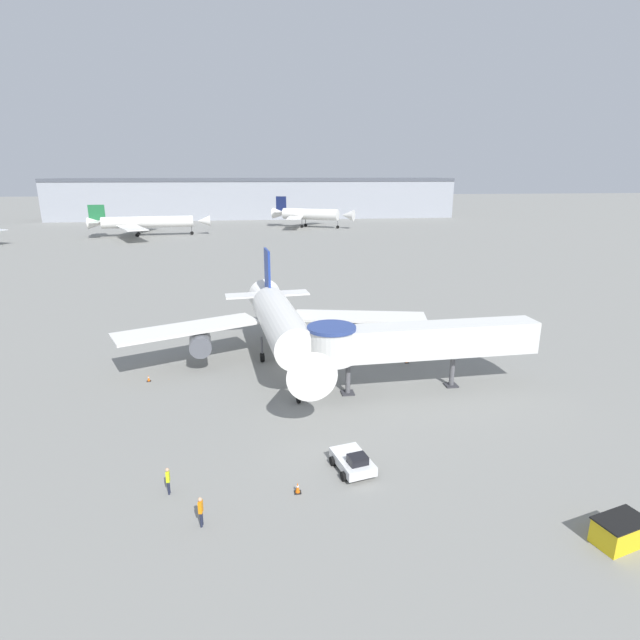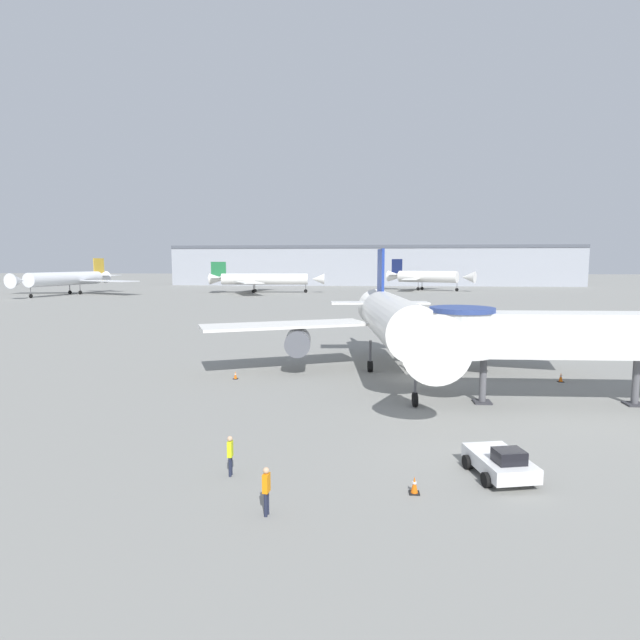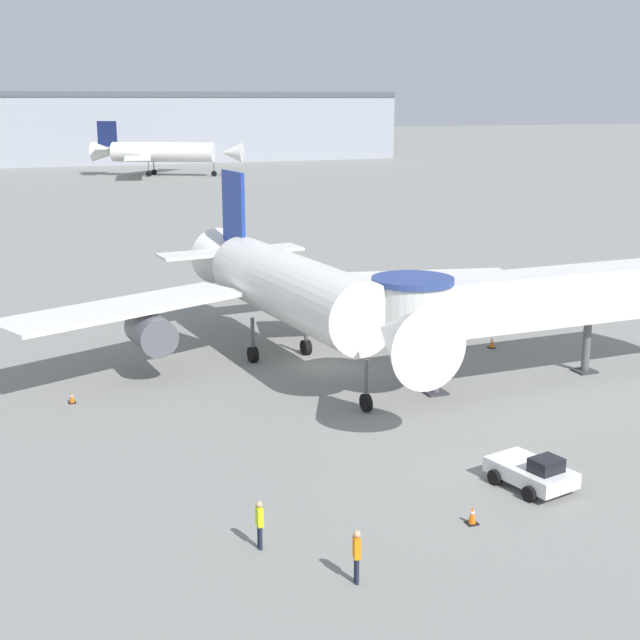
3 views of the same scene
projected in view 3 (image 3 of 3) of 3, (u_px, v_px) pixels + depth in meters
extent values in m
plane|color=gray|center=(322.00, 367.00, 50.50)|extent=(800.00, 800.00, 0.00)
cylinder|color=white|center=(294.00, 289.00, 49.36)|extent=(5.34, 16.15, 3.78)
cone|color=white|center=(404.00, 338.00, 39.37)|extent=(4.17, 4.51, 3.78)
cone|color=white|center=(233.00, 263.00, 57.38)|extent=(4.32, 6.02, 3.78)
cube|color=white|center=(125.00, 307.00, 47.98)|extent=(14.35, 9.34, 0.22)
cube|color=white|center=(404.00, 278.00, 55.66)|extent=(14.43, 6.96, 0.22)
cube|color=navy|center=(233.00, 210.00, 56.31)|extent=(0.57, 3.34, 4.91)
cube|color=white|center=(231.00, 252.00, 57.46)|extent=(9.62, 3.27, 0.18)
cylinder|color=#565960|center=(151.00, 332.00, 47.92)|extent=(2.40, 3.53, 2.08)
cylinder|color=#565960|center=(396.00, 303.00, 54.64)|extent=(2.40, 3.53, 2.08)
cylinder|color=#4C4C51|center=(366.00, 381.00, 42.93)|extent=(0.18, 0.18, 2.17)
cylinder|color=black|center=(366.00, 403.00, 43.19)|extent=(0.35, 0.92, 0.90)
cylinder|color=#4C4C51|center=(253.00, 336.00, 51.06)|extent=(0.22, 0.22, 2.17)
cylinder|color=black|center=(253.00, 354.00, 51.32)|extent=(0.49, 0.94, 0.90)
cylinder|color=#4C4C51|center=(306.00, 330.00, 52.54)|extent=(0.22, 0.22, 2.17)
cylinder|color=black|center=(306.00, 347.00, 52.80)|extent=(0.49, 0.94, 0.90)
cube|color=silver|center=(563.00, 296.00, 47.76)|extent=(18.46, 3.24, 2.80)
cylinder|color=silver|center=(412.00, 311.00, 44.29)|extent=(3.90, 3.90, 2.80)
cylinder|color=navy|center=(413.00, 281.00, 43.91)|extent=(4.10, 4.09, 0.30)
cylinder|color=#56565B|center=(436.00, 365.00, 45.56)|extent=(0.44, 0.44, 3.11)
cube|color=#333338|center=(435.00, 392.00, 45.92)|extent=(1.10, 1.10, 0.12)
cylinder|color=#56565B|center=(586.00, 345.00, 49.17)|extent=(0.44, 0.44, 3.11)
cube|color=#333338|center=(584.00, 371.00, 49.53)|extent=(1.10, 1.10, 0.12)
cube|color=silver|center=(531.00, 472.00, 34.77)|extent=(2.63, 3.69, 0.60)
cube|color=black|center=(546.00, 465.00, 34.02)|extent=(1.34, 1.17, 0.54)
cylinder|color=black|center=(530.00, 494.00, 33.57)|extent=(0.44, 0.67, 0.61)
cylinder|color=black|center=(566.00, 482.00, 34.63)|extent=(0.44, 0.67, 0.61)
cylinder|color=black|center=(495.00, 477.00, 35.05)|extent=(0.44, 0.67, 0.61)
cylinder|color=black|center=(531.00, 466.00, 36.12)|extent=(0.44, 0.67, 0.61)
cube|color=black|center=(492.00, 348.00, 54.28)|extent=(0.42, 0.42, 0.04)
cone|color=orange|center=(492.00, 342.00, 54.20)|extent=(0.29, 0.29, 0.66)
cylinder|color=white|center=(492.00, 341.00, 54.18)|extent=(0.16, 0.16, 0.08)
cube|color=black|center=(72.00, 403.00, 44.47)|extent=(0.36, 0.36, 0.04)
cone|color=orange|center=(72.00, 397.00, 44.40)|extent=(0.25, 0.25, 0.57)
cylinder|color=white|center=(72.00, 396.00, 44.38)|extent=(0.14, 0.14, 0.07)
cube|color=black|center=(472.00, 523.00, 31.86)|extent=(0.41, 0.41, 0.04)
cone|color=orange|center=(472.00, 514.00, 31.77)|extent=(0.29, 0.29, 0.65)
cylinder|color=white|center=(472.00, 512.00, 31.76)|extent=(0.16, 0.16, 0.08)
cylinder|color=#1E2338|center=(259.00, 536.00, 30.08)|extent=(0.12, 0.12, 0.85)
cylinder|color=#1E2338|center=(261.00, 538.00, 29.92)|extent=(0.12, 0.12, 0.85)
cube|color=#D1E019|center=(260.00, 517.00, 29.81)|extent=(0.20, 0.34, 0.67)
sphere|color=tan|center=(259.00, 504.00, 29.71)|extent=(0.23, 0.23, 0.23)
cylinder|color=#1E2338|center=(356.00, 569.00, 27.96)|extent=(0.13, 0.13, 0.87)
cylinder|color=#1E2338|center=(357.00, 572.00, 27.78)|extent=(0.13, 0.13, 0.87)
cube|color=orange|center=(357.00, 548.00, 27.68)|extent=(0.25, 0.37, 0.69)
sphere|color=tan|center=(357.00, 534.00, 27.57)|extent=(0.24, 0.24, 0.24)
cylinder|color=white|center=(163.00, 152.00, 173.51)|extent=(19.55, 12.79, 3.79)
cone|color=white|center=(232.00, 153.00, 171.88)|extent=(5.46, 5.31, 3.79)
cone|color=white|center=(107.00, 152.00, 174.87)|extent=(6.80, 6.02, 3.79)
cube|color=white|center=(137.00, 158.00, 166.20)|extent=(6.86, 12.99, 0.22)
cube|color=white|center=(163.00, 153.00, 181.74)|extent=(12.21, 12.03, 0.22)
cube|color=#141E4C|center=(107.00, 134.00, 174.01)|extent=(3.55, 2.04, 4.93)
cube|color=white|center=(105.00, 148.00, 174.74)|extent=(6.35, 8.69, 0.18)
cylinder|color=#4C4C51|center=(214.00, 168.00, 173.03)|extent=(0.18, 0.18, 2.18)
cylinder|color=black|center=(214.00, 174.00, 173.30)|extent=(1.09, 0.75, 1.10)
cylinder|color=#4C4C51|center=(148.00, 168.00, 172.89)|extent=(0.22, 0.22, 2.18)
cylinder|color=black|center=(149.00, 174.00, 173.15)|extent=(1.16, 0.87, 1.10)
cylinder|color=#4C4C51|center=(154.00, 167.00, 176.17)|extent=(0.22, 0.22, 2.18)
cylinder|color=black|center=(154.00, 172.00, 176.44)|extent=(1.16, 0.87, 1.10)
cube|color=#999EA8|center=(49.00, 130.00, 206.99)|extent=(165.69, 24.80, 15.13)
cube|color=#4C515B|center=(46.00, 94.00, 205.02)|extent=(165.69, 25.30, 1.20)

